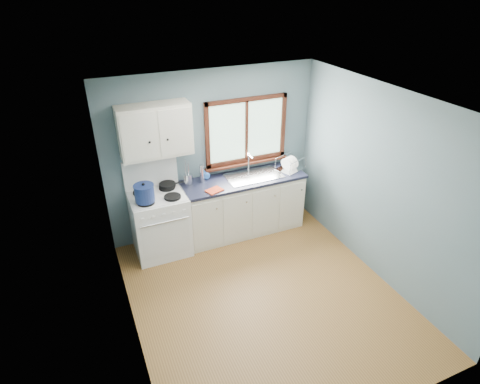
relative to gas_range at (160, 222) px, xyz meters
name	(u,v)px	position (x,y,z in m)	size (l,w,h in m)	color
floor	(265,296)	(0.95, -1.47, -0.50)	(3.20, 3.60, 0.02)	brown
ceiling	(272,103)	(0.95, -1.47, 2.02)	(3.20, 3.60, 0.02)	white
wall_back	(213,154)	(0.95, 0.34, 0.76)	(3.20, 0.02, 2.50)	slate
wall_front	(376,328)	(0.95, -3.28, 0.76)	(3.20, 0.02, 2.50)	slate
wall_left	(122,247)	(-0.66, -1.47, 0.76)	(0.02, 3.60, 2.50)	slate
wall_right	(381,186)	(2.56, -1.47, 0.76)	(0.02, 3.60, 2.50)	slate
gas_range	(160,222)	(0.00, 0.00, 0.00)	(0.76, 0.69, 1.36)	white
base_cabinets	(243,207)	(1.31, 0.02, -0.08)	(1.85, 0.60, 0.88)	silver
countertop	(243,179)	(1.31, 0.02, 0.41)	(1.89, 0.64, 0.04)	black
sink	(254,180)	(1.49, 0.02, 0.37)	(0.84, 0.46, 0.44)	silver
window	(246,135)	(1.48, 0.30, 0.98)	(1.36, 0.10, 1.03)	#9EC6A8
upper_cabinets	(155,131)	(0.10, 0.15, 1.31)	(0.95, 0.35, 0.70)	silver
skillet	(168,185)	(0.19, 0.14, 0.49)	(0.35, 0.23, 0.05)	black
stockpot	(144,193)	(-0.18, -0.14, 0.59)	(0.36, 0.36, 0.27)	navy
utensil_crock	(188,179)	(0.50, 0.16, 0.51)	(0.15, 0.15, 0.40)	silver
thermos	(202,174)	(0.71, 0.15, 0.56)	(0.06, 0.06, 0.28)	silver
soap_bottle	(207,171)	(0.80, 0.18, 0.56)	(0.11, 0.11, 0.28)	blue
dish_towel	(214,190)	(0.78, -0.18, 0.43)	(0.23, 0.17, 0.02)	red
dish_rack	(290,166)	(2.10, 0.01, 0.48)	(0.50, 0.44, 0.21)	silver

